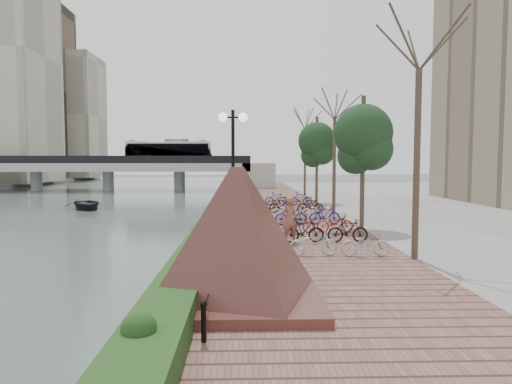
{
  "coord_description": "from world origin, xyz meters",
  "views": [
    {
      "loc": [
        2.14,
        -13.26,
        3.87
      ],
      "look_at": [
        2.88,
        13.41,
        2.0
      ],
      "focal_mm": 32.0,
      "sensor_mm": 36.0,
      "label": 1
    }
  ],
  "objects_px": {
    "lamppost": "(233,152)",
    "pedestrian": "(289,220)",
    "granite_monument": "(238,234)",
    "boat": "(86,204)",
    "motorcycle": "(262,248)"
  },
  "relations": [
    {
      "from": "granite_monument",
      "to": "pedestrian",
      "type": "relative_size",
      "value": 3.1
    },
    {
      "from": "motorcycle",
      "to": "boat",
      "type": "height_order",
      "value": "motorcycle"
    },
    {
      "from": "lamppost",
      "to": "pedestrian",
      "type": "distance_m",
      "value": 4.27
    },
    {
      "from": "pedestrian",
      "to": "boat",
      "type": "distance_m",
      "value": 22.82
    },
    {
      "from": "lamppost",
      "to": "pedestrian",
      "type": "bearing_deg",
      "value": 47.96
    },
    {
      "from": "granite_monument",
      "to": "boat",
      "type": "bearing_deg",
      "value": 115.75
    },
    {
      "from": "granite_monument",
      "to": "boat",
      "type": "xyz_separation_m",
      "value": [
        -12.23,
        25.36,
        -1.69
      ]
    },
    {
      "from": "lamppost",
      "to": "pedestrian",
      "type": "xyz_separation_m",
      "value": [
        2.22,
        2.46,
        -2.7
      ]
    },
    {
      "from": "pedestrian",
      "to": "boat",
      "type": "xyz_separation_m",
      "value": [
        -14.23,
        17.81,
        -1.01
      ]
    },
    {
      "from": "pedestrian",
      "to": "motorcycle",
      "type": "bearing_deg",
      "value": 54.33
    },
    {
      "from": "granite_monument",
      "to": "lamppost",
      "type": "bearing_deg",
      "value": 92.43
    },
    {
      "from": "granite_monument",
      "to": "pedestrian",
      "type": "xyz_separation_m",
      "value": [
        2.0,
        7.56,
        -0.68
      ]
    },
    {
      "from": "granite_monument",
      "to": "pedestrian",
      "type": "bearing_deg",
      "value": 75.17
    },
    {
      "from": "granite_monument",
      "to": "boat",
      "type": "relative_size",
      "value": 1.45
    },
    {
      "from": "motorcycle",
      "to": "pedestrian",
      "type": "height_order",
      "value": "pedestrian"
    }
  ]
}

